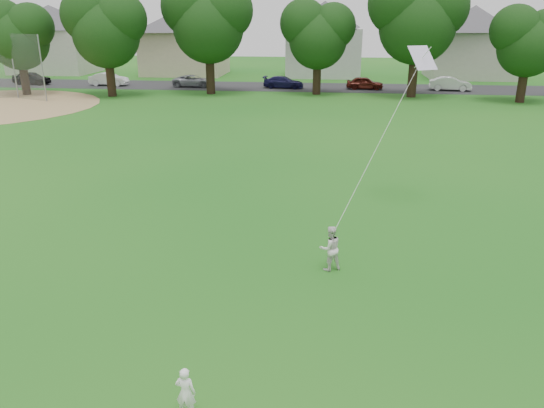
# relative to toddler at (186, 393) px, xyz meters

# --- Properties ---
(ground) EXTENTS (160.00, 160.00, 0.00)m
(ground) POSITION_rel_toddler_xyz_m (1.27, 2.87, -0.50)
(ground) COLOR #155C17
(ground) RESTS_ON ground
(street) EXTENTS (90.00, 7.00, 0.01)m
(street) POSITION_rel_toddler_xyz_m (1.27, 44.87, -0.50)
(street) COLOR #2D2D30
(street) RESTS_ON ground
(toddler) EXTENTS (0.38, 0.27, 1.01)m
(toddler) POSITION_rel_toddler_xyz_m (0.00, 0.00, 0.00)
(toddler) COLOR white
(toddler) RESTS_ON ground
(older_boy) EXTENTS (0.77, 0.71, 1.29)m
(older_boy) POSITION_rel_toddler_xyz_m (2.45, 6.04, 0.14)
(older_boy) COLOR silver
(older_boy) RESTS_ON ground
(kite) EXTENTS (2.10, 3.47, 7.83)m
(kite) POSITION_rel_toddler_xyz_m (3.92, 8.94, 2.62)
(kite) COLOR silver
(kite) RESTS_ON ground
(tree_row) EXTENTS (81.04, 8.81, 10.34)m
(tree_row) POSITION_rel_toddler_xyz_m (4.60, 39.06, 5.70)
(tree_row) COLOR black
(tree_row) RESTS_ON ground
(parked_cars) EXTENTS (44.75, 1.87, 1.28)m
(parked_cars) POSITION_rel_toddler_xyz_m (-7.93, 43.87, 0.10)
(parked_cars) COLOR black
(parked_cars) RESTS_ON ground
(house_row) EXTENTS (76.70, 13.01, 9.48)m
(house_row) POSITION_rel_toddler_xyz_m (0.80, 54.87, 4.12)
(house_row) COLOR beige
(house_row) RESTS_ON ground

